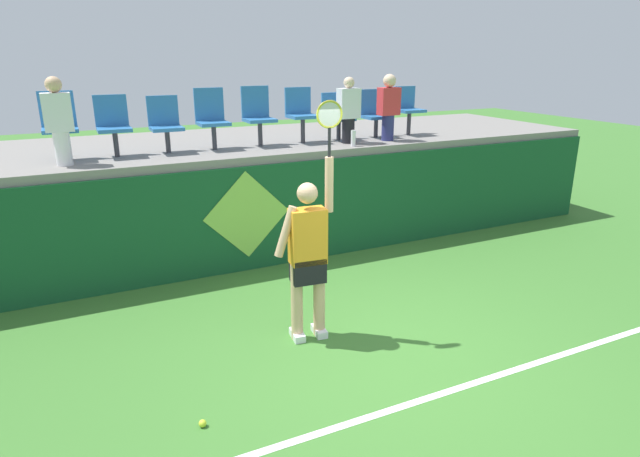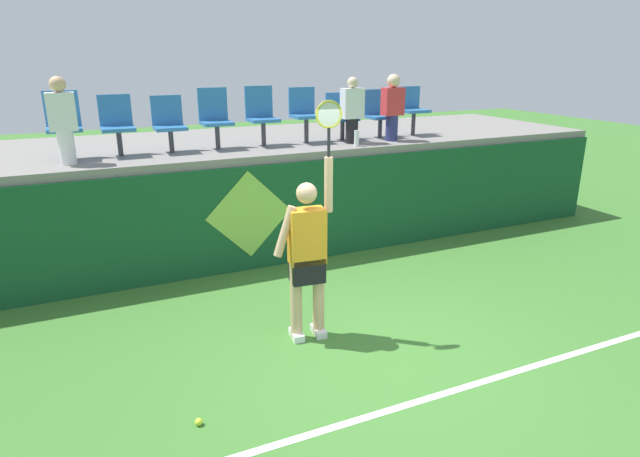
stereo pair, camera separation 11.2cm
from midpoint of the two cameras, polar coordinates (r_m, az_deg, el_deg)
The scene contains 20 objects.
ground_plane at distance 5.79m, azimuth 7.63°, elevation -13.53°, with size 40.00×40.00×0.00m, color #3D752D.
court_back_wall at distance 7.96m, azimuth -3.57°, elevation 1.63°, with size 12.11×0.20×1.53m, color #144C28.
spectator_platform at distance 9.20m, azimuth -7.15°, elevation 9.06°, with size 12.11×3.17×0.12m, color gray.
court_baseline_stripe at distance 5.28m, azimuth 12.14°, elevation -17.26°, with size 10.90×0.08×0.01m, color white.
tennis_player at distance 5.72m, azimuth -0.77°, elevation -2.64°, with size 0.75×0.30×2.59m.
tennis_ball at distance 4.96m, azimuth -12.13°, elevation -19.50°, with size 0.07×0.07×0.07m, color #D1E533.
water_bottle at distance 8.40m, azimuth 4.30°, elevation 9.55°, with size 0.07×0.07×0.25m, color white.
stadium_chair_0 at distance 8.05m, azimuth -25.28°, elevation 10.23°, with size 0.44×0.42×0.90m.
stadium_chair_1 at distance 8.07m, azimuth -20.44°, elevation 10.53°, with size 0.44×0.42×0.83m.
stadium_chair_2 at distance 8.16m, azimuth -15.43°, elevation 10.89°, with size 0.44×0.42×0.80m.
stadium_chair_3 at distance 8.29m, azimuth -10.73°, elevation 11.68°, with size 0.44×0.42×0.89m.
stadium_chair_4 at distance 8.49m, azimuth -5.89°, elevation 12.11°, with size 0.44×0.42×0.90m.
stadium_chair_5 at distance 8.74m, azimuth -1.30°, elevation 12.36°, with size 0.44×0.42×0.86m.
stadium_chair_6 at distance 9.02m, azimuth 2.57°, elevation 12.06°, with size 0.44×0.42×0.76m.
stadium_chair_7 at distance 9.37m, azimuth 6.57°, elevation 12.25°, with size 0.44×0.42×0.79m.
stadium_chair_8 at distance 9.72m, azimuth 10.10°, elevation 12.61°, with size 0.44×0.42×0.83m.
spectator_0 at distance 8.65m, azimuth 3.82°, elevation 12.51°, with size 0.34×0.20×1.03m.
spectator_1 at distance 7.63m, azimuth -25.34°, elevation 10.49°, with size 0.34×0.20×1.11m.
spectator_2 at distance 8.98m, azimuth 8.10°, elevation 12.79°, with size 0.34×0.21×1.06m.
wall_signage_mount at distance 7.95m, azimuth -6.89°, elevation -4.33°, with size 1.27×0.01×1.48m.
Camera 2 is at (-2.65, -4.16, 3.03)m, focal length 30.04 mm.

